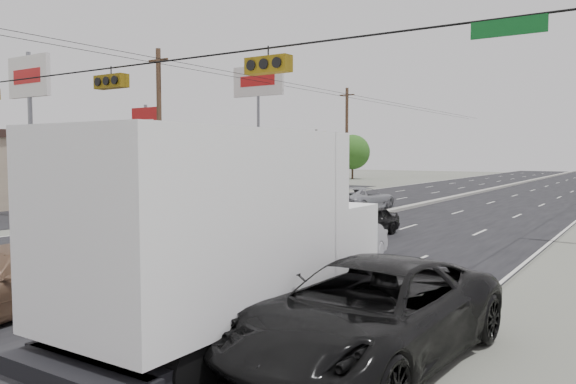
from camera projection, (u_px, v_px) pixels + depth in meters
name	position (u px, v px, depth m)	size (l,w,h in m)	color
ground	(80.00, 282.00, 15.74)	(200.00, 200.00, 0.00)	#606356
road_surface	(436.00, 203.00, 40.69)	(20.00, 160.00, 0.02)	black
center_median	(436.00, 201.00, 40.68)	(0.50, 160.00, 0.20)	gray
strip_mall	(136.00, 167.00, 50.69)	(12.00, 42.00, 4.60)	tan
parking_lot	(212.00, 197.00, 45.89)	(10.00, 42.00, 0.02)	black
utility_pole_left_b	(159.00, 129.00, 34.74)	(1.60, 0.30, 10.00)	#422D1E
utility_pole_left_c	(347.00, 138.00, 55.54)	(1.60, 0.30, 10.00)	#422D1E
traffic_signals	(109.00, 80.00, 14.58)	(25.00, 0.30, 0.54)	black
pole_sign_near	(29.00, 89.00, 30.16)	(3.50, 0.25, 9.00)	slate
pole_sign_mid	(146.00, 132.00, 39.71)	(2.60, 0.25, 7.00)	slate
pole_sign_billboard	(258.00, 89.00, 46.39)	(5.00, 0.25, 11.00)	slate
pole_sign_far	(316.00, 145.00, 57.51)	(2.20, 0.25, 6.00)	slate
tree_left_far	(353.00, 152.00, 77.50)	(4.80, 4.80, 6.12)	#382619
box_truck	(229.00, 235.00, 10.59)	(2.87, 7.94, 4.02)	black
tan_sedan	(3.00, 282.00, 12.42)	(2.08, 5.12, 1.49)	brown
red_sedan	(253.00, 245.00, 17.41)	(1.55, 4.46, 1.47)	#A30A25
black_suv	(369.00, 314.00, 9.57)	(2.87, 6.23, 1.73)	black
queue_car_a	(367.00, 222.00, 24.25)	(1.49, 3.69, 1.26)	black
queue_car_b	(352.00, 245.00, 18.18)	(1.35, 3.86, 1.27)	silver
oncoming_near	(183.00, 210.00, 28.50)	(1.93, 4.74, 1.38)	black
oncoming_far	(362.00, 199.00, 34.56)	(2.48, 5.37, 1.49)	gray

